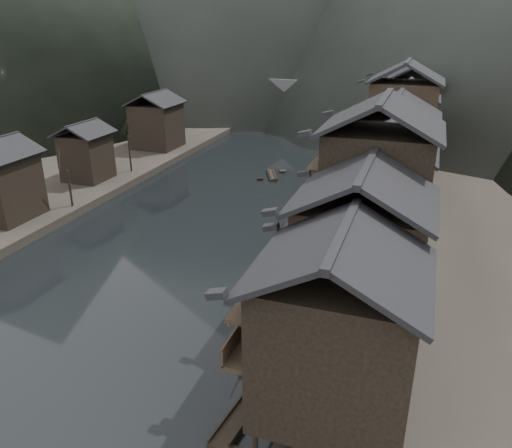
% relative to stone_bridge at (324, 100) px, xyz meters
% --- Properties ---
extents(water, '(300.00, 300.00, 0.00)m').
position_rel_stone_bridge_xyz_m(water, '(0.00, -72.00, -5.11)').
color(water, black).
rests_on(water, ground).
extents(left_bank, '(40.00, 200.00, 1.20)m').
position_rel_stone_bridge_xyz_m(left_bank, '(-35.00, -32.00, -4.51)').
color(left_bank, '#2D2823').
rests_on(left_bank, ground).
extents(stilt_houses, '(9.00, 67.60, 16.34)m').
position_rel_stone_bridge_xyz_m(stilt_houses, '(17.28, -52.35, 3.72)').
color(stilt_houses, black).
rests_on(stilt_houses, ground).
extents(left_houses, '(8.10, 53.20, 8.73)m').
position_rel_stone_bridge_xyz_m(left_houses, '(-20.50, -51.88, 0.55)').
color(left_houses, black).
rests_on(left_houses, left_bank).
extents(bare_trees, '(3.84, 42.80, 7.67)m').
position_rel_stone_bridge_xyz_m(bare_trees, '(-17.00, -65.04, 1.24)').
color(bare_trees, black).
rests_on(bare_trees, left_bank).
extents(moored_sampans, '(3.31, 50.59, 0.47)m').
position_rel_stone_bridge_xyz_m(moored_sampans, '(12.05, -57.30, -4.91)').
color(moored_sampans, black).
rests_on(moored_sampans, water).
extents(midriver_boats, '(10.42, 20.36, 0.44)m').
position_rel_stone_bridge_xyz_m(midriver_boats, '(4.13, -28.62, -4.91)').
color(midriver_boats, black).
rests_on(midriver_boats, water).
extents(stone_bridge, '(40.00, 6.00, 9.00)m').
position_rel_stone_bridge_xyz_m(stone_bridge, '(0.00, 0.00, 0.00)').
color(stone_bridge, '#4C4C4F').
rests_on(stone_bridge, ground).
extents(hero_sampan, '(1.55, 4.82, 0.43)m').
position_rel_stone_bridge_xyz_m(hero_sampan, '(10.15, -72.79, -4.91)').
color(hero_sampan, black).
rests_on(hero_sampan, water).
extents(cargo_heap, '(1.05, 1.37, 0.63)m').
position_rel_stone_bridge_xyz_m(cargo_heap, '(10.12, -72.58, -4.36)').
color(cargo_heap, black).
rests_on(cargo_heap, hero_sampan).
extents(boatman, '(0.75, 0.61, 1.78)m').
position_rel_stone_bridge_xyz_m(boatman, '(10.37, -74.44, -3.79)').
color(boatman, slate).
rests_on(boatman, hero_sampan).
extents(bamboo_pole, '(1.21, 2.03, 3.16)m').
position_rel_stone_bridge_xyz_m(bamboo_pole, '(10.57, -74.44, -1.32)').
color(bamboo_pole, '#8C7A51').
rests_on(bamboo_pole, boatman).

